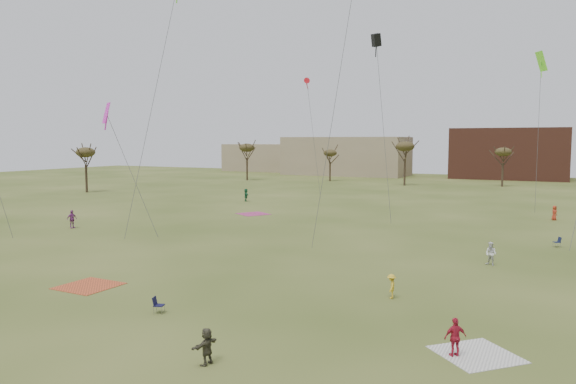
% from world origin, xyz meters
% --- Properties ---
extents(ground, '(260.00, 260.00, 0.00)m').
position_xyz_m(ground, '(0.00, 0.00, 0.00)').
color(ground, '#394C17').
rests_on(ground, ground).
extents(spectator_fore_a, '(1.03, 0.93, 1.68)m').
position_xyz_m(spectator_fore_a, '(13.53, 0.92, 0.84)').
color(spectator_fore_a, '#B81F37').
rests_on(spectator_fore_a, ground).
extents(spectator_fore_c, '(0.63, 1.46, 1.53)m').
position_xyz_m(spectator_fore_c, '(4.65, -4.50, 0.76)').
color(spectator_fore_c, '#4C4836').
rests_on(spectator_fore_c, ground).
extents(flyer_mid_b, '(0.69, 0.99, 1.41)m').
position_xyz_m(flyer_mid_b, '(8.64, 8.19, 0.70)').
color(flyer_mid_b, yellow).
rests_on(flyer_mid_b, ground).
extents(spectator_mid_d, '(0.67, 1.18, 1.90)m').
position_xyz_m(spectator_mid_d, '(-28.37, 18.20, 0.95)').
color(spectator_mid_d, '#933D8E').
rests_on(spectator_mid_d, ground).
extents(spectator_mid_e, '(1.04, 0.94, 1.72)m').
position_xyz_m(spectator_mid_e, '(12.72, 19.71, 0.86)').
color(spectator_mid_e, white).
rests_on(spectator_mid_e, ground).
extents(flyer_far_a, '(1.56, 1.70, 1.89)m').
position_xyz_m(flyer_far_a, '(-25.51, 48.38, 0.95)').
color(flyer_far_a, '#20623B').
rests_on(flyer_far_a, ground).
extents(flyer_far_b, '(0.84, 0.97, 1.67)m').
position_xyz_m(flyer_far_b, '(16.30, 47.37, 0.84)').
color(flyer_far_b, '#BA371F').
rests_on(flyer_far_b, ground).
extents(blanket_red, '(3.38, 3.38, 0.03)m').
position_xyz_m(blanket_red, '(-9.04, 2.19, 0.00)').
color(blanket_red, '#C74E27').
rests_on(blanket_red, ground).
extents(blanket_cream, '(4.33, 4.33, 0.03)m').
position_xyz_m(blanket_cream, '(14.31, 1.53, 0.00)').
color(blanket_cream, silver).
rests_on(blanket_cream, ground).
extents(blanket_plum, '(4.63, 4.63, 0.03)m').
position_xyz_m(blanket_plum, '(-17.18, 36.35, 0.00)').
color(blanket_plum, '#B63874').
rests_on(blanket_plum, ground).
extents(camp_chair_center, '(0.69, 0.66, 0.87)m').
position_xyz_m(camp_chair_center, '(-1.55, -0.08, 0.26)').
color(camp_chair_center, '#141437').
rests_on(camp_chair_center, ground).
extents(camp_chair_right, '(0.71, 0.69, 0.87)m').
position_xyz_m(camp_chair_right, '(16.90, 29.66, 0.26)').
color(camp_chair_right, '#151C3A').
rests_on(camp_chair_right, ground).
extents(kites_aloft, '(67.19, 50.66, 25.57)m').
position_xyz_m(kites_aloft, '(1.98, 28.30, 16.97)').
color(kites_aloft, black).
rests_on(kites_aloft, ground).
extents(tree_line, '(117.44, 49.32, 8.91)m').
position_xyz_m(tree_line, '(-2.85, 79.12, 7.09)').
color(tree_line, '#3A2B1E').
rests_on(tree_line, ground).
extents(building_tan, '(32.00, 14.00, 10.00)m').
position_xyz_m(building_tan, '(-35.00, 115.00, 5.00)').
color(building_tan, '#937F60').
rests_on(building_tan, ground).
extents(building_brick, '(26.00, 16.00, 12.00)m').
position_xyz_m(building_brick, '(5.00, 120.00, 6.00)').
color(building_brick, brown).
rests_on(building_brick, ground).
extents(building_tan_west, '(20.00, 12.00, 8.00)m').
position_xyz_m(building_tan_west, '(-65.00, 122.00, 4.00)').
color(building_tan_west, '#937F60').
rests_on(building_tan_west, ground).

